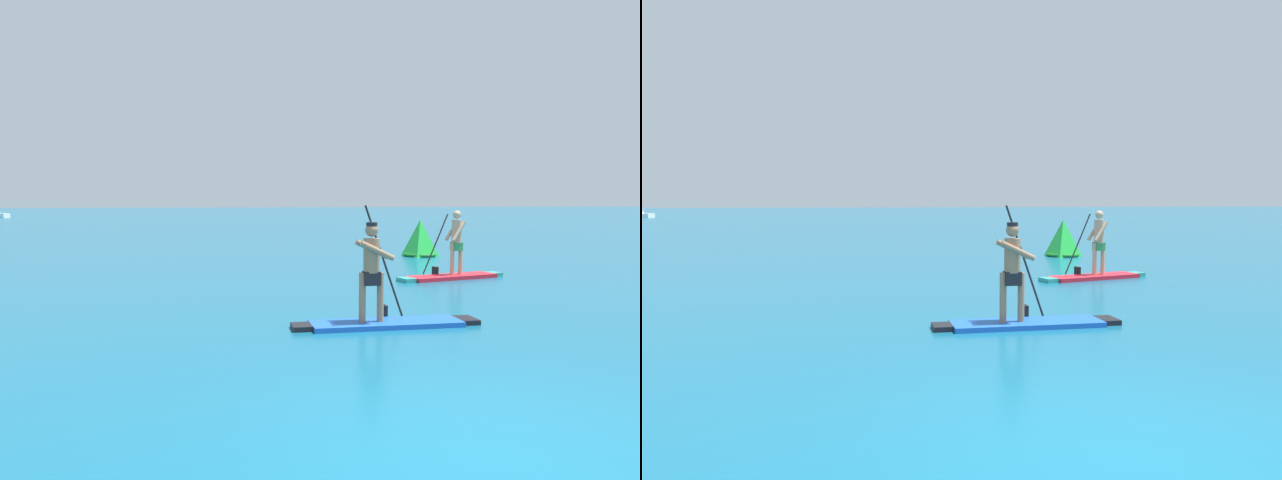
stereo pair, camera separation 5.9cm
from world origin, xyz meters
The scene contains 4 objects.
ground centered at (0.00, 0.00, 0.00)m, with size 440.00×440.00×0.00m, color #145B7A.
paddleboarder_mid_center centered at (0.89, 4.58, 0.39)m, with size 3.11×0.99×2.02m.
paddleboarder_far_right centered at (4.86, 9.47, 0.37)m, with size 3.17×1.07×1.82m.
race_marker_buoy centered at (6.83, 15.48, 0.61)m, with size 1.41×1.41×1.36m.
Camera 2 is at (-2.52, -4.01, 2.00)m, focal length 32.25 mm.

